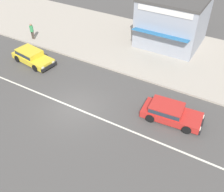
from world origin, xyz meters
name	(u,v)px	position (x,y,z in m)	size (l,w,h in m)	color
ground_plane	(75,108)	(0.00, 0.00, 0.00)	(160.00, 160.00, 0.00)	#4C4947
lane_centre_stripe	(75,108)	(0.00, 0.00, 0.00)	(50.40, 0.14, 0.01)	silver
kerb_strip	(138,45)	(0.00, 10.36, 0.07)	(68.00, 10.00, 0.15)	#ADA393
hatchback_yellow_2	(32,56)	(-6.82, 3.09, 0.59)	(4.15, 2.15, 1.10)	yellow
hatchback_red_3	(170,112)	(6.08, 2.28, 0.59)	(4.11, 2.06, 1.10)	red
pedestrian_near_clock	(32,30)	(-9.62, 6.20, 1.07)	(0.34, 0.34, 1.58)	#4C4238
shopfront_corner_warung	(173,20)	(2.40, 12.31, 2.40)	(5.69, 6.12, 4.50)	#999EA8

